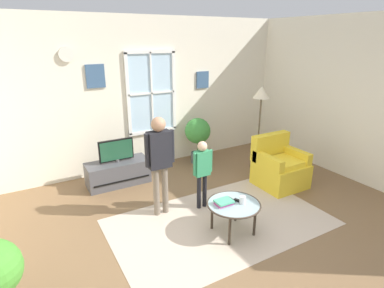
% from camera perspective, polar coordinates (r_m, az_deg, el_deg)
% --- Properties ---
extents(ground_plane, '(6.58, 6.10, 0.02)m').
position_cam_1_polar(ground_plane, '(4.31, 6.21, -16.27)').
color(ground_plane, brown).
extents(back_wall, '(5.98, 0.17, 2.86)m').
position_cam_1_polar(back_wall, '(6.10, -8.99, 8.97)').
color(back_wall, silver).
rests_on(back_wall, ground_plane).
extents(side_wall_right, '(0.12, 5.50, 2.86)m').
position_cam_1_polar(side_wall_right, '(5.98, 31.41, 6.19)').
color(side_wall_right, silver).
rests_on(side_wall_right, ground_plane).
extents(area_rug, '(3.01, 1.81, 0.01)m').
position_cam_1_polar(area_rug, '(4.54, 5.24, -14.05)').
color(area_rug, '#C6B29E').
rests_on(area_rug, ground_plane).
extents(tv_stand, '(1.07, 0.47, 0.42)m').
position_cam_1_polar(tv_stand, '(5.65, -13.39, -5.15)').
color(tv_stand, '#4C4C51').
rests_on(tv_stand, ground_plane).
extents(television, '(0.60, 0.08, 0.40)m').
position_cam_1_polar(television, '(5.49, -13.72, -1.13)').
color(television, '#4C4C4C').
rests_on(television, tv_stand).
extents(armchair, '(0.76, 0.74, 0.87)m').
position_cam_1_polar(armchair, '(5.62, 15.67, -4.16)').
color(armchair, yellow).
rests_on(armchair, ground_plane).
extents(coffee_table, '(0.71, 0.71, 0.43)m').
position_cam_1_polar(coffee_table, '(4.15, 7.63, -11.12)').
color(coffee_table, '#99B2B7').
rests_on(coffee_table, ground_plane).
extents(book_stack, '(0.22, 0.17, 0.06)m').
position_cam_1_polar(book_stack, '(4.09, 5.88, -10.57)').
color(book_stack, '#B53380').
rests_on(book_stack, coffee_table).
extents(cup, '(0.08, 0.08, 0.10)m').
position_cam_1_polar(cup, '(4.13, 9.27, -10.07)').
color(cup, white).
rests_on(cup, coffee_table).
extents(remote_near_books, '(0.09, 0.14, 0.02)m').
position_cam_1_polar(remote_near_books, '(4.19, 8.61, -10.25)').
color(remote_near_books, black).
rests_on(remote_near_books, coffee_table).
extents(remote_near_cup, '(0.06, 0.14, 0.02)m').
position_cam_1_polar(remote_near_cup, '(4.21, 7.15, -10.05)').
color(remote_near_cup, black).
rests_on(remote_near_cup, coffee_table).
extents(person_green_shirt, '(0.32, 0.15, 1.06)m').
position_cam_1_polar(person_green_shirt, '(4.57, 1.87, -4.25)').
color(person_green_shirt, black).
rests_on(person_green_shirt, ground_plane).
extents(person_black_shirt, '(0.44, 0.20, 1.46)m').
position_cam_1_polar(person_black_shirt, '(4.34, -5.98, -2.08)').
color(person_black_shirt, '#726656').
rests_on(person_black_shirt, ground_plane).
extents(potted_plant_by_window, '(0.52, 0.52, 0.94)m').
position_cam_1_polar(potted_plant_by_window, '(6.29, 1.04, 1.91)').
color(potted_plant_by_window, '#4C565B').
rests_on(potted_plant_by_window, ground_plane).
extents(floor_lamp, '(0.32, 0.32, 1.62)m').
position_cam_1_polar(floor_lamp, '(5.99, 12.55, 7.79)').
color(floor_lamp, black).
rests_on(floor_lamp, ground_plane).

